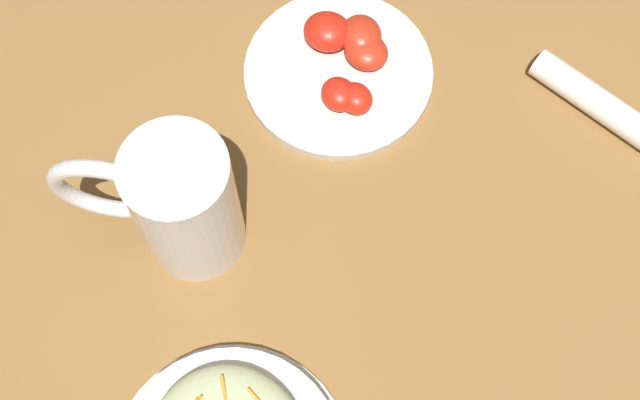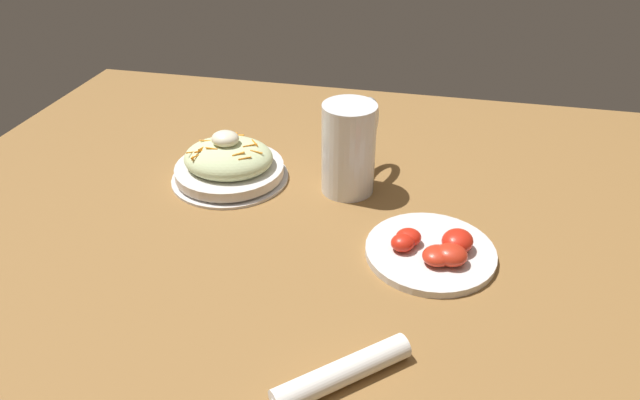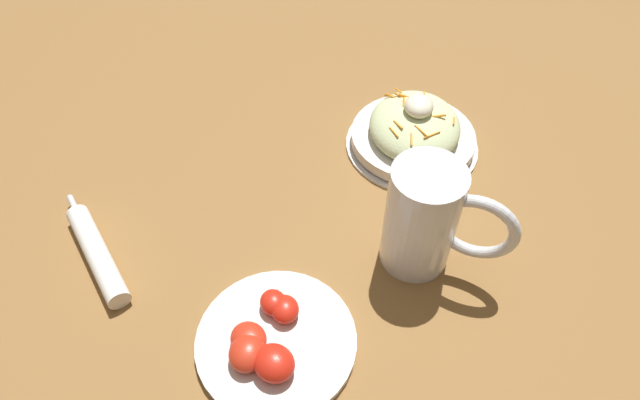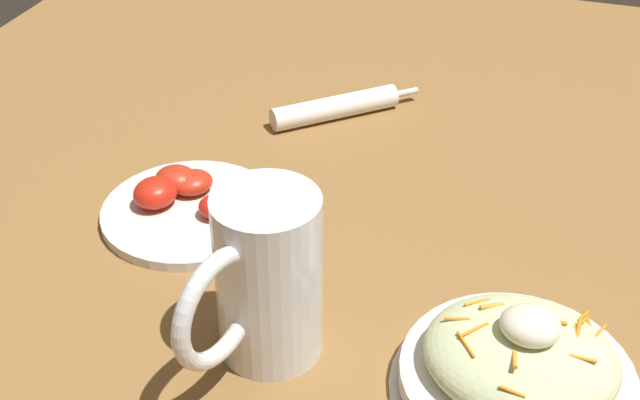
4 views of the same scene
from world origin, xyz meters
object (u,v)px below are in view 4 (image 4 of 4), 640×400
at_px(salad_plate, 518,368).
at_px(napkin_roll, 336,107).
at_px(beer_mug, 266,286).
at_px(tomato_plate, 189,204).

bearing_deg(salad_plate, napkin_roll, 124.69).
xyz_separation_m(beer_mug, tomato_plate, (-0.16, 0.17, -0.06)).
relative_size(salad_plate, napkin_roll, 1.26).
height_order(napkin_roll, tomato_plate, tomato_plate).
xyz_separation_m(napkin_roll, tomato_plate, (-0.09, -0.26, -0.00)).
distance_m(beer_mug, tomato_plate, 0.24).
bearing_deg(salad_plate, beer_mug, -176.30).
bearing_deg(beer_mug, napkin_roll, 98.95).
xyz_separation_m(beer_mug, napkin_roll, (-0.07, 0.43, -0.06)).
height_order(salad_plate, beer_mug, beer_mug).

